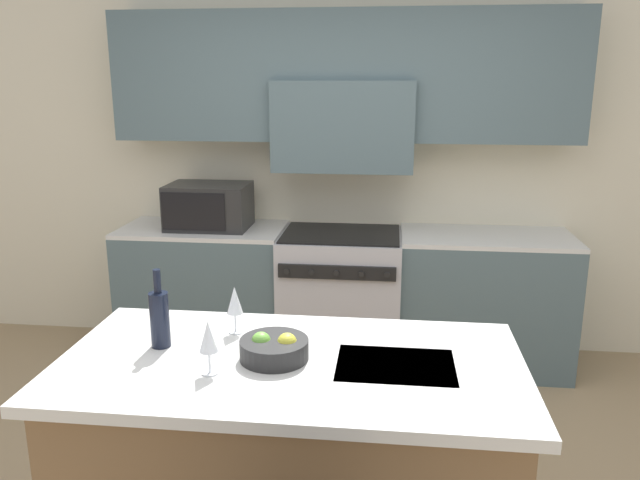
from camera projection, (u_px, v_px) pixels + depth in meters
The scene contains 9 objects.
back_cabinetry at pixel (345, 135), 4.39m from camera, with size 10.00×0.46×2.70m.
back_counter at pixel (341, 295), 4.42m from camera, with size 3.13×0.62×0.94m.
range_stove at pixel (341, 297), 4.41m from camera, with size 0.83×0.70×0.93m.
microwave at pixel (209, 206), 4.37m from camera, with size 0.56×0.41×0.31m.
kitchen_island at pixel (292, 465), 2.48m from camera, with size 1.77×0.91×0.93m.
wine_bottle at pixel (160, 318), 2.46m from camera, with size 0.08×0.08×0.32m.
wine_glass_near at pixel (208, 338), 2.22m from camera, with size 0.07×0.07×0.20m.
wine_glass_far at pixel (235, 302), 2.59m from camera, with size 0.07×0.07×0.20m.
fruit_bowl at pixel (274, 348), 2.36m from camera, with size 0.26×0.26×0.11m.
Camera 1 is at (0.33, -2.35, 1.96)m, focal length 35.00 mm.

